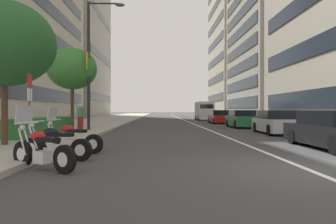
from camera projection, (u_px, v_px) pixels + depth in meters
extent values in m
plane|color=#3A3A3D|center=(309.00, 170.00, 7.01)|extent=(400.00, 400.00, 0.00)
cube|color=#A39E93|center=(99.00, 121.00, 36.68)|extent=(160.00, 8.24, 0.15)
cube|color=silver|center=(184.00, 120.00, 42.00)|extent=(110.00, 0.16, 0.01)
cylinder|color=black|center=(23.00, 154.00, 7.38)|extent=(0.45, 0.59, 0.63)
cylinder|color=silver|center=(23.00, 154.00, 7.38)|extent=(0.28, 0.33, 0.31)
cylinder|color=black|center=(65.00, 159.00, 6.59)|extent=(0.45, 0.59, 0.63)
cylinder|color=silver|center=(65.00, 159.00, 6.59)|extent=(0.28, 0.33, 0.31)
cube|color=silver|center=(43.00, 157.00, 6.98)|extent=(0.43, 0.46, 0.28)
cube|color=black|center=(48.00, 140.00, 6.89)|extent=(0.54, 0.66, 0.10)
ellipsoid|color=#AD1116|center=(38.00, 136.00, 7.07)|extent=(0.45, 0.52, 0.24)
cylinder|color=silver|center=(22.00, 142.00, 7.28)|extent=(0.21, 0.29, 0.64)
cylinder|color=silver|center=(28.00, 141.00, 7.39)|extent=(0.21, 0.29, 0.64)
cylinder|color=silver|center=(27.00, 123.00, 7.29)|extent=(0.52, 0.36, 0.04)
sphere|color=silver|center=(22.00, 128.00, 7.39)|extent=(0.14, 0.14, 0.14)
cube|color=#B2BCC6|center=(24.00, 115.00, 7.34)|extent=(0.43, 0.34, 0.44)
cylinder|color=silver|center=(56.00, 162.00, 6.96)|extent=(0.45, 0.62, 0.16)
cylinder|color=black|center=(32.00, 148.00, 8.60)|extent=(0.29, 0.62, 0.61)
cylinder|color=silver|center=(32.00, 148.00, 8.60)|extent=(0.21, 0.33, 0.31)
cylinder|color=black|center=(81.00, 150.00, 8.20)|extent=(0.29, 0.62, 0.61)
cylinder|color=silver|center=(81.00, 150.00, 8.20)|extent=(0.21, 0.33, 0.31)
cube|color=silver|center=(56.00, 150.00, 8.40)|extent=(0.36, 0.44, 0.28)
cube|color=black|center=(62.00, 135.00, 8.35)|extent=(0.39, 0.68, 0.10)
ellipsoid|color=black|center=(51.00, 132.00, 8.44)|extent=(0.36, 0.51, 0.24)
cylinder|color=silver|center=(33.00, 138.00, 8.51)|extent=(0.13, 0.32, 0.64)
cylinder|color=silver|center=(36.00, 137.00, 8.65)|extent=(0.13, 0.32, 0.64)
cylinder|color=silver|center=(37.00, 121.00, 8.56)|extent=(0.59, 0.21, 0.04)
sphere|color=silver|center=(32.00, 125.00, 8.60)|extent=(0.14, 0.14, 0.14)
cylinder|color=silver|center=(68.00, 153.00, 8.47)|extent=(0.28, 0.68, 0.16)
cylinder|color=black|center=(51.00, 142.00, 10.03)|extent=(0.31, 0.63, 0.62)
cylinder|color=silver|center=(51.00, 142.00, 10.03)|extent=(0.22, 0.34, 0.31)
cylinder|color=black|center=(94.00, 144.00, 9.58)|extent=(0.31, 0.63, 0.62)
cylinder|color=silver|center=(94.00, 144.00, 9.58)|extent=(0.22, 0.34, 0.31)
cube|color=silver|center=(72.00, 144.00, 9.81)|extent=(0.37, 0.44, 0.28)
cube|color=black|center=(77.00, 131.00, 9.75)|extent=(0.41, 0.68, 0.10)
ellipsoid|color=#AD1116|center=(67.00, 129.00, 9.85)|extent=(0.37, 0.51, 0.24)
cylinder|color=silver|center=(51.00, 133.00, 9.94)|extent=(0.14, 0.31, 0.64)
cylinder|color=silver|center=(54.00, 133.00, 10.08)|extent=(0.14, 0.31, 0.64)
cylinder|color=silver|center=(55.00, 120.00, 9.98)|extent=(0.58, 0.22, 0.04)
sphere|color=silver|center=(50.00, 123.00, 10.03)|extent=(0.14, 0.14, 0.14)
cube|color=#B2BCC6|center=(52.00, 114.00, 10.01)|extent=(0.46, 0.25, 0.44)
cylinder|color=silver|center=(82.00, 147.00, 9.86)|extent=(0.30, 0.68, 0.16)
cube|color=black|center=(335.00, 135.00, 10.85)|extent=(4.73, 1.91, 0.70)
cube|color=black|center=(336.00, 118.00, 10.77)|extent=(2.66, 1.73, 0.52)
cylinder|color=black|center=(293.00, 136.00, 12.39)|extent=(0.62, 0.23, 0.62)
cylinder|color=black|center=(334.00, 136.00, 12.41)|extent=(0.62, 0.23, 0.62)
cylinder|color=black|center=(336.00, 145.00, 9.29)|extent=(0.62, 0.23, 0.62)
cube|color=#B7B7BC|center=(277.00, 125.00, 17.69)|extent=(4.24, 2.04, 0.72)
cube|color=black|center=(277.00, 115.00, 17.76)|extent=(2.23, 1.80, 0.50)
cylinder|color=black|center=(256.00, 127.00, 19.08)|extent=(0.63, 0.25, 0.62)
cylinder|color=black|center=(283.00, 127.00, 19.05)|extent=(0.63, 0.25, 0.62)
cylinder|color=black|center=(270.00, 130.00, 16.33)|extent=(0.63, 0.25, 0.62)
cylinder|color=black|center=(302.00, 130.00, 16.30)|extent=(0.63, 0.25, 0.62)
cube|color=#236038|center=(242.00, 121.00, 24.16)|extent=(4.55, 1.88, 0.78)
cube|color=black|center=(242.00, 113.00, 24.09)|extent=(2.30, 1.69, 0.45)
cylinder|color=black|center=(228.00, 123.00, 25.64)|extent=(0.62, 0.23, 0.62)
cylinder|color=black|center=(247.00, 123.00, 25.65)|extent=(0.62, 0.23, 0.62)
cylinder|color=black|center=(236.00, 124.00, 22.67)|extent=(0.62, 0.23, 0.62)
cylinder|color=black|center=(258.00, 124.00, 22.68)|extent=(0.62, 0.23, 0.62)
cube|color=maroon|center=(220.00, 119.00, 31.52)|extent=(4.29, 1.91, 0.71)
cube|color=black|center=(220.00, 113.00, 31.54)|extent=(2.08, 1.73, 0.52)
cylinder|color=black|center=(210.00, 120.00, 32.92)|extent=(0.62, 0.23, 0.62)
cylinder|color=black|center=(225.00, 120.00, 32.94)|extent=(0.62, 0.23, 0.62)
cylinder|color=black|center=(214.00, 121.00, 30.10)|extent=(0.62, 0.23, 0.62)
cylinder|color=black|center=(231.00, 121.00, 30.13)|extent=(0.62, 0.23, 0.62)
cube|color=silver|center=(204.00, 110.00, 42.32)|extent=(5.26, 2.14, 2.29)
cube|color=black|center=(207.00, 106.00, 39.72)|extent=(0.06, 1.74, 0.56)
cylinder|color=black|center=(196.00, 117.00, 44.09)|extent=(0.72, 0.27, 0.72)
cylinder|color=black|center=(209.00, 117.00, 44.12)|extent=(0.72, 0.27, 0.72)
cylinder|color=black|center=(199.00, 118.00, 40.53)|extent=(0.72, 0.27, 0.72)
cylinder|color=black|center=(213.00, 118.00, 40.56)|extent=(0.72, 0.27, 0.72)
cylinder|color=#47494C|center=(29.00, 111.00, 9.77)|extent=(0.06, 0.06, 2.43)
cube|color=red|center=(30.00, 81.00, 9.76)|extent=(0.32, 0.02, 0.40)
cube|color=silver|center=(30.00, 95.00, 9.77)|extent=(0.32, 0.02, 0.40)
cylinder|color=#232326|center=(89.00, 66.00, 19.19)|extent=(0.18, 0.18, 8.07)
cylinder|color=#232326|center=(104.00, 3.00, 19.19)|extent=(0.10, 1.98, 0.10)
ellipsoid|color=slate|center=(120.00, 5.00, 19.22)|extent=(0.44, 0.60, 0.20)
cube|color=gold|center=(87.00, 61.00, 18.84)|extent=(0.56, 0.03, 1.10)
cube|color=gold|center=(90.00, 63.00, 19.54)|extent=(0.56, 0.03, 1.10)
cube|color=#28602D|center=(44.00, 126.00, 15.66)|extent=(6.53, 1.10, 0.84)
cylinder|color=#473323|center=(5.00, 113.00, 10.83)|extent=(0.22, 0.22, 2.27)
ellipsoid|color=#265B28|center=(4.00, 43.00, 10.81)|extent=(3.55, 3.55, 3.01)
cylinder|color=#473323|center=(72.00, 108.00, 19.80)|extent=(0.22, 0.22, 2.74)
ellipsoid|color=#387A33|center=(72.00, 69.00, 19.79)|extent=(3.17, 3.17, 2.70)
cube|color=maroon|center=(80.00, 124.00, 17.76)|extent=(0.35, 0.28, 0.83)
cube|color=#3F724C|center=(80.00, 112.00, 17.76)|extent=(0.43, 0.31, 0.57)
sphere|color=beige|center=(80.00, 105.00, 17.75)|extent=(0.22, 0.22, 0.22)
cube|color=#B7B2A3|center=(306.00, 18.00, 45.51)|extent=(18.02, 19.87, 30.50)
cube|color=#2D3842|center=(240.00, 103.00, 45.30)|extent=(16.22, 0.08, 1.50)
cube|color=#2D3842|center=(240.00, 85.00, 45.28)|extent=(16.22, 0.08, 1.50)
cube|color=#2D3842|center=(240.00, 68.00, 45.27)|extent=(16.22, 0.08, 1.50)
cube|color=#2D3842|center=(240.00, 50.00, 45.25)|extent=(16.22, 0.08, 1.50)
cube|color=#2D3842|center=(240.00, 33.00, 45.23)|extent=(16.22, 0.08, 1.50)
cube|color=#2D3842|center=(240.00, 15.00, 45.22)|extent=(16.22, 0.08, 1.50)
cube|color=beige|center=(265.00, 1.00, 65.80)|extent=(19.08, 21.72, 50.14)
cube|color=#2D3842|center=(215.00, 98.00, 65.61)|extent=(17.17, 0.08, 1.50)
cube|color=#2D3842|center=(215.00, 80.00, 65.59)|extent=(17.17, 0.08, 1.50)
cube|color=#2D3842|center=(215.00, 62.00, 65.57)|extent=(17.17, 0.08, 1.50)
cube|color=#2D3842|center=(215.00, 43.00, 65.54)|extent=(17.17, 0.08, 1.50)
cube|color=#2D3842|center=(215.00, 25.00, 65.52)|extent=(17.17, 0.08, 1.50)
cube|color=#2D3842|center=(215.00, 7.00, 65.49)|extent=(17.17, 0.08, 1.50)
cube|color=#232D3D|center=(46.00, 95.00, 33.08)|extent=(30.13, 0.08, 1.50)
cube|color=#232D3D|center=(46.00, 64.00, 33.06)|extent=(30.13, 0.08, 1.50)
cube|color=#232D3D|center=(46.00, 34.00, 33.04)|extent=(30.13, 0.08, 1.50)
cube|color=#232D3D|center=(45.00, 4.00, 33.02)|extent=(30.13, 0.08, 1.50)
cube|color=#2D3842|center=(102.00, 98.00, 65.88)|extent=(22.06, 0.08, 1.50)
cube|color=#2D3842|center=(102.00, 58.00, 65.83)|extent=(22.06, 0.08, 1.50)
cube|color=#2D3842|center=(102.00, 17.00, 65.77)|extent=(22.06, 0.08, 1.50)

